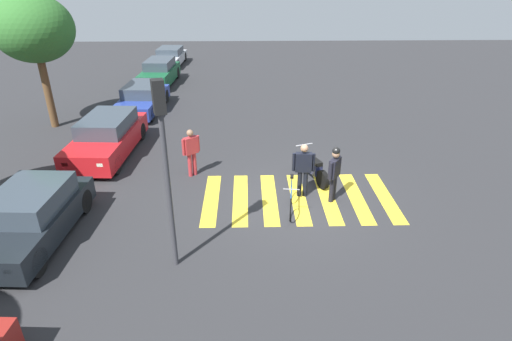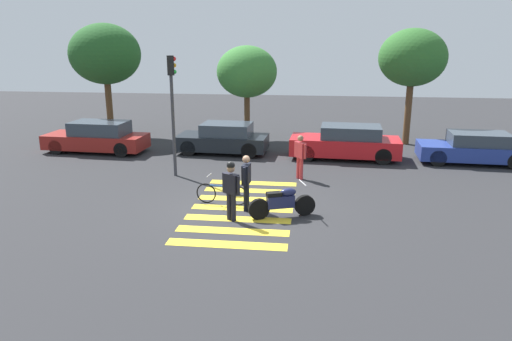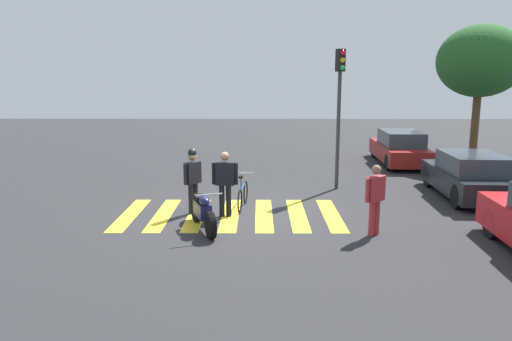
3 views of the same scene
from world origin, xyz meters
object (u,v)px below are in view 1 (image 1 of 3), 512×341
(officer_on_foot, at_px, (334,170))
(car_red_convertible, at_px, (107,137))
(traffic_light_pole, at_px, (164,150))
(police_motorcycle, at_px, (312,167))
(pedestrian_bystander, at_px, (191,150))
(car_blue_hatchback, at_px, (143,98))
(officer_by_motorcycle, at_px, (303,167))
(car_silver_sedan, at_px, (170,57))
(car_green_compact, at_px, (160,72))
(car_black_suv, at_px, (31,217))
(leaning_bicycle, at_px, (291,199))

(officer_on_foot, relative_size, car_red_convertible, 0.37)
(officer_on_foot, relative_size, traffic_light_pole, 0.39)
(police_motorcycle, relative_size, pedestrian_bystander, 1.17)
(officer_on_foot, height_order, car_blue_hatchback, officer_on_foot)
(traffic_light_pole, bearing_deg, car_blue_hatchback, 15.67)
(officer_by_motorcycle, distance_m, car_blue_hatchback, 11.02)
(car_blue_hatchback, height_order, car_silver_sedan, car_blue_hatchback)
(officer_on_foot, bearing_deg, car_green_compact, 28.76)
(officer_on_foot, relative_size, officer_by_motorcycle, 1.03)
(pedestrian_bystander, distance_m, car_black_suv, 5.19)
(police_motorcycle, bearing_deg, car_black_suv, 112.34)
(car_silver_sedan, bearing_deg, car_red_convertible, -179.18)
(leaning_bicycle, distance_m, traffic_light_pole, 4.66)
(leaning_bicycle, height_order, car_black_suv, car_black_suv)
(officer_by_motorcycle, relative_size, car_green_compact, 0.39)
(leaning_bicycle, distance_m, car_silver_sedan, 21.26)
(traffic_light_pole, bearing_deg, car_green_compact, 11.42)
(officer_on_foot, distance_m, car_green_compact, 16.20)
(officer_on_foot, distance_m, officer_by_motorcycle, 0.94)
(officer_on_foot, relative_size, car_silver_sedan, 0.42)
(leaning_bicycle, relative_size, car_red_convertible, 0.36)
(pedestrian_bystander, distance_m, car_blue_hatchback, 7.86)
(pedestrian_bystander, xyz_separation_m, car_silver_sedan, (17.82, 3.60, -0.36))
(car_black_suv, bearing_deg, car_silver_sedan, -0.38)
(police_motorcycle, xyz_separation_m, car_black_suv, (-3.20, 7.78, 0.21))
(car_green_compact, bearing_deg, car_silver_sedan, 2.78)
(police_motorcycle, xyz_separation_m, car_silver_sedan, (18.21, 7.64, 0.13))
(leaning_bicycle, bearing_deg, car_black_suv, 100.20)
(car_red_convertible, bearing_deg, car_black_suv, 176.16)
(officer_on_foot, xyz_separation_m, car_blue_hatchback, (8.98, 7.67, -0.39))
(car_blue_hatchback, xyz_separation_m, car_green_compact, (5.22, 0.12, 0.06))
(pedestrian_bystander, xyz_separation_m, car_blue_hatchback, (7.16, 3.22, -0.31))
(leaning_bicycle, distance_m, pedestrian_bystander, 3.96)
(leaning_bicycle, relative_size, traffic_light_pole, 0.38)
(officer_by_motorcycle, relative_size, car_blue_hatchback, 0.39)
(car_red_convertible, bearing_deg, officer_by_motorcycle, -116.06)
(officer_on_foot, height_order, car_red_convertible, officer_on_foot)
(car_red_convertible, relative_size, car_green_compact, 1.07)
(leaning_bicycle, height_order, car_red_convertible, car_red_convertible)
(officer_on_foot, distance_m, car_red_convertible, 8.67)
(car_blue_hatchback, bearing_deg, officer_by_motorcycle, -141.93)
(officer_by_motorcycle, bearing_deg, car_green_compact, 26.45)
(leaning_bicycle, relative_size, officer_on_foot, 0.95)
(officer_by_motorcycle, distance_m, car_black_suv, 7.61)
(car_blue_hatchback, bearing_deg, car_black_suv, 177.22)
(officer_on_foot, bearing_deg, car_red_convertible, 64.65)
(car_blue_hatchback, relative_size, car_silver_sedan, 1.06)
(pedestrian_bystander, height_order, traffic_light_pole, traffic_light_pole)
(car_green_compact, bearing_deg, car_red_convertible, 179.80)
(police_motorcycle, distance_m, pedestrian_bystander, 4.08)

